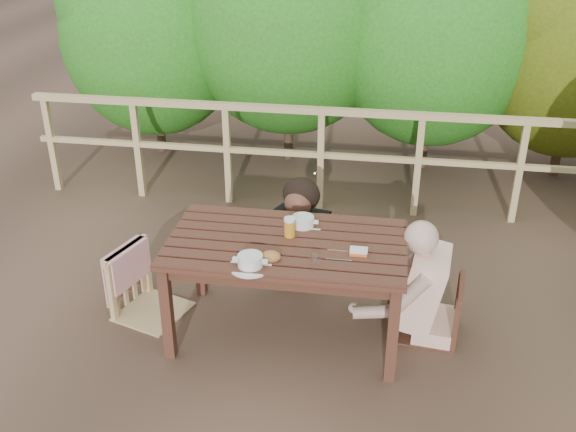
# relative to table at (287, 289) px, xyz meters

# --- Properties ---
(ground) EXTENTS (60.00, 60.00, 0.00)m
(ground) POSITION_rel_table_xyz_m (0.00, 0.00, -0.36)
(ground) COLOR brown
(ground) RESTS_ON ground
(table) EXTENTS (1.57, 0.88, 0.73)m
(table) POSITION_rel_table_xyz_m (0.00, 0.00, 0.00)
(table) COLOR #412218
(table) RESTS_ON ground
(chair_left) EXTENTS (0.59, 0.59, 0.94)m
(chair_left) POSITION_rel_table_xyz_m (-1.01, 0.08, 0.10)
(chair_left) COLOR tan
(chair_left) RESTS_ON ground
(chair_far) EXTENTS (0.50, 0.50, 0.84)m
(chair_far) POSITION_rel_table_xyz_m (0.03, 0.88, 0.06)
(chair_far) COLOR #412218
(chair_far) RESTS_ON ground
(chair_right) EXTENTS (0.45, 0.45, 0.82)m
(chair_right) POSITION_rel_table_xyz_m (1.00, 0.16, 0.05)
(chair_right) COLOR #412218
(chair_right) RESTS_ON ground
(woman) EXTENTS (0.65, 0.75, 1.31)m
(woman) POSITION_rel_table_xyz_m (0.03, 0.90, 0.29)
(woman) COLOR black
(woman) RESTS_ON ground
(diner_right) EXTENTS (0.76, 0.65, 1.42)m
(diner_right) POSITION_rel_table_xyz_m (1.03, 0.16, 0.35)
(diner_right) COLOR beige
(diner_right) RESTS_ON ground
(railing) EXTENTS (5.60, 0.10, 1.01)m
(railing) POSITION_rel_table_xyz_m (0.00, 2.00, 0.14)
(railing) COLOR tan
(railing) RESTS_ON ground
(soup_near) EXTENTS (0.26, 0.26, 0.09)m
(soup_near) POSITION_rel_table_xyz_m (-0.17, -0.34, 0.41)
(soup_near) COLOR silver
(soup_near) RESTS_ON table
(soup_far) EXTENTS (0.26, 0.26, 0.09)m
(soup_far) POSITION_rel_table_xyz_m (0.08, 0.22, 0.41)
(soup_far) COLOR white
(soup_far) RESTS_ON table
(bread_roll) EXTENTS (0.12, 0.09, 0.07)m
(bread_roll) POSITION_rel_table_xyz_m (-0.06, -0.25, 0.40)
(bread_roll) COLOR #A26533
(bread_roll) RESTS_ON table
(beer_glass) EXTENTS (0.08, 0.08, 0.15)m
(beer_glass) POSITION_rel_table_xyz_m (0.01, 0.07, 0.44)
(beer_glass) COLOR orange
(beer_glass) RESTS_ON table
(tumbler) EXTENTS (0.06, 0.06, 0.07)m
(tumbler) POSITION_rel_table_xyz_m (0.21, -0.26, 0.40)
(tumbler) COLOR silver
(tumbler) RESTS_ON table
(butter_tub) EXTENTS (0.12, 0.08, 0.05)m
(butter_tub) POSITION_rel_table_xyz_m (0.48, -0.10, 0.39)
(butter_tub) COLOR white
(butter_tub) RESTS_ON table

